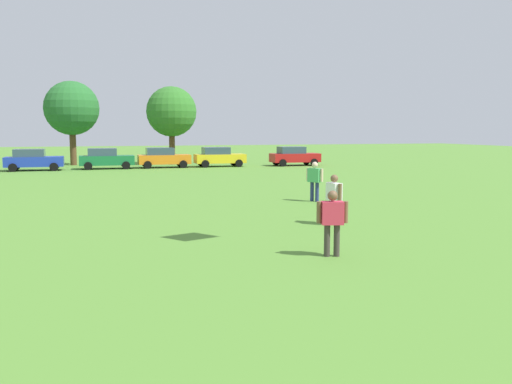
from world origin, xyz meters
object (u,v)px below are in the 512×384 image
object	(u,v)px
parked_car_yellow_4	(219,157)
parked_car_blue_1	(33,160)
parked_car_green_2	(106,158)
bystander_midfield	(315,178)
bystander_near_trees	(334,195)
parked_car_orange_3	(163,157)
parked_car_red_5	(294,156)
tree_right	(72,108)
tree_far_right	(171,112)
adult_bystander	(332,217)

from	to	relation	value
parked_car_yellow_4	parked_car_blue_1	bearing A→B (deg)	-178.78
parked_car_blue_1	parked_car_green_2	distance (m)	5.46
parked_car_yellow_4	bystander_midfield	bearing A→B (deg)	-92.48
bystander_near_trees	parked_car_green_2	xyz separation A→B (m)	(-6.70, 29.19, -0.14)
bystander_midfield	parked_car_green_2	world-z (taller)	bystander_midfield
parked_car_green_2	parked_car_orange_3	world-z (taller)	same
parked_car_yellow_4	parked_car_red_5	size ratio (longest dim) A/B	1.00
bystander_near_trees	tree_right	size ratio (longest dim) A/B	0.23
tree_far_right	parked_car_orange_3	bearing A→B (deg)	-107.97
parked_car_orange_3	tree_right	xyz separation A→B (m)	(-7.32, 5.63, 4.19)
parked_car_red_5	bystander_near_trees	bearing A→B (deg)	-108.20
parked_car_green_2	tree_far_right	xyz separation A→B (m)	(5.99, 4.25, 3.93)
parked_car_yellow_4	adult_bystander	bearing A→B (deg)	-98.05
tree_far_right	parked_car_blue_1	bearing A→B (deg)	-158.36
parked_car_red_5	tree_right	world-z (taller)	tree_right
bystander_near_trees	tree_far_right	world-z (taller)	tree_far_right
bystander_near_trees	bystander_midfield	distance (m)	5.94
bystander_near_trees	parked_car_green_2	bearing A→B (deg)	3.64
bystander_midfield	bystander_near_trees	bearing A→B (deg)	-52.81
parked_car_orange_3	tree_far_right	size ratio (longest dim) A/B	0.61
parked_car_blue_1	tree_far_right	distance (m)	12.92
bystander_midfield	parked_car_green_2	size ratio (longest dim) A/B	0.41
bystander_near_trees	parked_car_green_2	world-z (taller)	bystander_near_trees
parked_car_red_5	tree_right	bearing A→B (deg)	161.52
bystander_near_trees	parked_car_green_2	size ratio (longest dim) A/B	0.39
parked_car_blue_1	parked_car_red_5	distance (m)	21.57
bystander_midfield	parked_car_orange_3	distance (m)	23.91
bystander_near_trees	parked_car_orange_3	world-z (taller)	bystander_near_trees
bystander_near_trees	tree_far_right	xyz separation A→B (m)	(-0.70, 33.44, 3.79)
parked_car_red_5	parked_car_yellow_4	bearing A→B (deg)	175.17
parked_car_green_2	parked_car_blue_1	bearing A→B (deg)	-176.95
bystander_midfield	parked_car_green_2	bearing A→B (deg)	163.51
adult_bystander	parked_car_green_2	distance (m)	33.74
adult_bystander	bystander_near_trees	size ratio (longest dim) A/B	0.99
parked_car_green_2	parked_car_red_5	world-z (taller)	same
parked_car_blue_1	parked_car_orange_3	distance (m)	10.11
parked_car_yellow_4	tree_far_right	distance (m)	6.71
adult_bystander	parked_car_red_5	bearing A→B (deg)	-95.00
adult_bystander	bystander_near_trees	bearing A→B (deg)	-101.26
adult_bystander	tree_right	xyz separation A→B (m)	(-7.36, 39.15, 4.06)
adult_bystander	tree_right	distance (m)	40.04
bystander_near_trees	bystander_midfield	xyz separation A→B (m)	(1.70, 5.69, 0.05)
parked_car_green_2	parked_car_orange_3	distance (m)	4.65
adult_bystander	parked_car_orange_3	xyz separation A→B (m)	(-0.04, 33.52, -0.13)
bystander_near_trees	parked_car_blue_1	bearing A→B (deg)	13.51
bystander_midfield	parked_car_red_5	distance (m)	24.23
bystander_near_trees	adult_bystander	bearing A→B (deg)	145.28
bystander_midfield	tree_right	xyz separation A→B (m)	(-11.06, 29.24, 4.00)
tree_far_right	bystander_near_trees	bearing A→B (deg)	-88.79
parked_car_orange_3	parked_car_red_5	size ratio (longest dim) A/B	1.00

